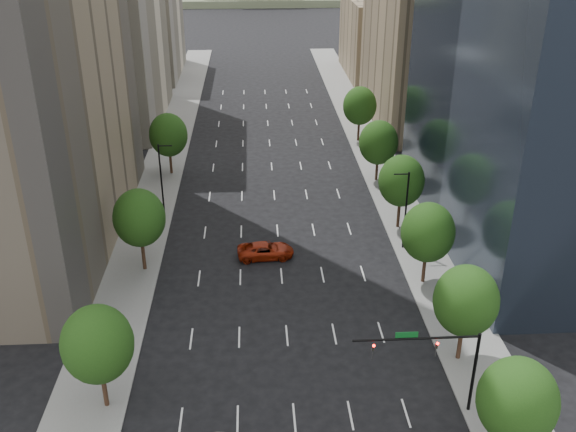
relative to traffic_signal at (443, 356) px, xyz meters
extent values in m
cube|color=slate|center=(-26.03, 30.00, -5.10)|extent=(6.00, 200.00, 0.15)
cube|color=slate|center=(4.97, 30.00, -5.10)|extent=(6.00, 200.00, 0.15)
cube|color=beige|center=(-35.53, 73.00, 12.33)|extent=(14.00, 30.00, 35.00)
cube|color=beige|center=(-35.53, 106.00, 3.83)|extent=(14.00, 26.00, 18.00)
cube|color=#8C7759|center=(14.47, 70.00, 9.83)|extent=(14.00, 30.00, 30.00)
cube|color=#8C7759|center=(14.47, 103.00, 2.83)|extent=(14.00, 26.00, 16.00)
ellipsoid|color=#183B10|center=(3.47, -5.00, 0.23)|extent=(5.20, 5.20, 5.98)
cylinder|color=#382316|center=(3.47, 6.00, -3.17)|extent=(0.36, 0.36, 4.00)
ellipsoid|color=#183B10|center=(3.47, 6.00, 0.59)|extent=(5.20, 5.20, 5.98)
cylinder|color=#382316|center=(3.47, 18.00, -3.22)|extent=(0.36, 0.36, 3.90)
ellipsoid|color=#183B10|center=(3.47, 18.00, 0.44)|extent=(5.20, 5.20, 5.98)
cylinder|color=#382316|center=(3.47, 30.00, -3.12)|extent=(0.36, 0.36, 4.10)
ellipsoid|color=#183B10|center=(3.47, 30.00, 0.73)|extent=(5.20, 5.20, 5.98)
cylinder|color=#382316|center=(3.47, 44.00, -3.27)|extent=(0.36, 0.36, 3.80)
ellipsoid|color=#183B10|center=(3.47, 44.00, 0.30)|extent=(5.20, 5.20, 5.98)
cylinder|color=#382316|center=(3.47, 60.00, -3.17)|extent=(0.36, 0.36, 4.00)
ellipsoid|color=#183B10|center=(3.47, 60.00, 0.59)|extent=(5.20, 5.20, 5.98)
cylinder|color=#382316|center=(-24.53, 2.00, -3.17)|extent=(0.36, 0.36, 4.00)
ellipsoid|color=#183B10|center=(-24.53, 2.00, 0.59)|extent=(5.20, 5.20, 5.98)
cylinder|color=#382316|center=(-24.53, 22.00, -3.10)|extent=(0.36, 0.36, 4.15)
ellipsoid|color=#183B10|center=(-24.53, 22.00, 0.80)|extent=(5.20, 5.20, 5.98)
cylinder|color=#382316|center=(-24.53, 48.00, -3.20)|extent=(0.36, 0.36, 3.95)
ellipsoid|color=#183B10|center=(-24.53, 48.00, 0.52)|extent=(5.20, 5.20, 5.98)
cylinder|color=black|center=(2.97, 25.00, -0.67)|extent=(0.20, 0.20, 9.00)
cylinder|color=black|center=(2.17, 25.00, 3.63)|extent=(1.60, 0.14, 0.14)
cylinder|color=black|center=(-24.03, 35.00, -0.67)|extent=(0.20, 0.20, 9.00)
cylinder|color=black|center=(-23.23, 35.00, 3.63)|extent=(1.60, 0.14, 0.14)
cylinder|color=black|center=(2.47, 0.00, -1.67)|extent=(0.24, 0.24, 7.00)
cylinder|color=black|center=(-2.03, 0.00, 1.63)|extent=(9.00, 0.18, 0.18)
imported|color=black|center=(-0.53, 0.00, 1.08)|extent=(0.18, 0.22, 1.10)
imported|color=black|center=(-5.03, 0.00, 1.08)|extent=(0.18, 0.22, 1.10)
sphere|color=#FF0C07|center=(-0.53, -0.18, 1.28)|extent=(0.20, 0.20, 0.20)
sphere|color=#FF0C07|center=(-5.03, -0.18, 1.28)|extent=(0.20, 0.20, 0.20)
cube|color=#0C591E|center=(-2.73, 0.00, 1.98)|extent=(1.60, 0.06, 0.45)
imported|color=maroon|center=(-12.03, 23.90, -4.34)|extent=(6.16, 3.15, 1.66)
camera|label=1|loc=(-13.02, -36.07, 29.10)|focal=40.30mm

